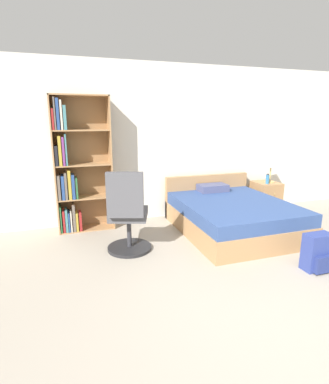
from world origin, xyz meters
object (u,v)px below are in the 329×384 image
Objects in this scene: table_lamp at (271,162)px; backpack_blue at (318,253)px; bookshelf at (75,170)px; bed at (231,215)px; office_chair at (128,217)px; nightstand at (266,197)px; water_bottle at (267,179)px.

table_lamp is 1.09× the size of backpack_blue.
bed is at bearing -18.68° from bookshelf.
bookshelf is 4.70× the size of backpack_blue.
backpack_blue is at bearing -113.06° from table_lamp.
bookshelf is 1.31m from office_chair.
table_lamp is (2.87, 0.96, 0.44)m from office_chair.
nightstand is 3.08× the size of water_bottle.
office_chair is at bearing -169.75° from bed.
office_chair is at bearing -161.54° from table_lamp.
nightstand is at bearing 68.34° from backpack_blue.
backpack_blue is at bearing -40.93° from bookshelf.
office_chair reaches higher than backpack_blue.
water_bottle is at bearing -124.60° from nightstand.
nightstand is at bearing 55.40° from water_bottle.
bed is 1.24m from water_bottle.
bed is at bearing -151.08° from table_lamp.
bookshelf reaches higher than table_lamp.
office_chair is (-1.69, -0.31, 0.24)m from bed.
backpack_blue is at bearing -111.66° from nightstand.
bookshelf is 1.86× the size of office_chair.
office_chair reaches higher than nightstand.
bed is (2.27, -0.77, -0.71)m from bookshelf.
office_chair is 1.95× the size of nightstand.
table_lamp is 2.60× the size of water_bottle.
table_lamp is (3.45, -0.11, -0.03)m from bookshelf.
water_bottle is (2.73, 0.84, 0.16)m from office_chair.
backpack_blue is at bearing -110.81° from water_bottle.
bookshelf is 3.46m from nightstand.
bookshelf reaches higher than water_bottle.
office_chair is at bearing -161.12° from nightstand.
bed is 1.30m from nightstand.
bookshelf is 3.33m from water_bottle.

